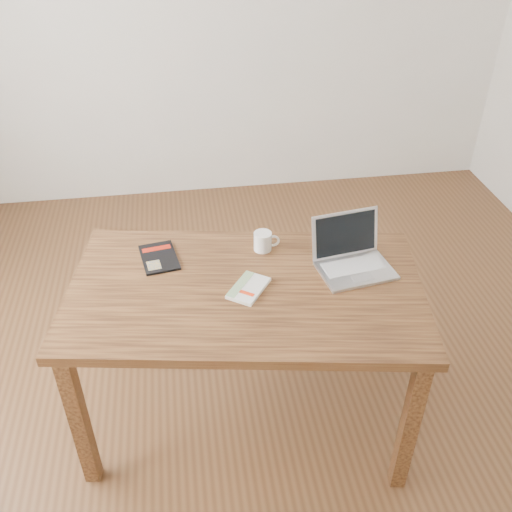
{
  "coord_description": "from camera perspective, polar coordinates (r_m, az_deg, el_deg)",
  "views": [
    {
      "loc": [
        -0.34,
        -1.87,
        2.13
      ],
      "look_at": [
        -0.07,
        -0.11,
        0.85
      ],
      "focal_mm": 40.0,
      "sensor_mm": 36.0,
      "label": 1
    }
  ],
  "objects": [
    {
      "name": "room",
      "position": [
        2.04,
        -0.31,
        13.38
      ],
      "size": [
        4.04,
        4.04,
        2.7
      ],
      "color": "#56351D",
      "rests_on": "ground"
    },
    {
      "name": "laptop",
      "position": [
        2.32,
        9.57,
        -0.08
      ],
      "size": [
        0.32,
        0.29,
        0.2
      ],
      "rotation": [
        0.0,
        0.0,
        0.16
      ],
      "color": "silver",
      "rests_on": "desk"
    },
    {
      "name": "desk",
      "position": [
        2.26,
        -1.03,
        -4.9
      ],
      "size": [
        1.48,
        1.0,
        0.75
      ],
      "rotation": [
        0.0,
        0.0,
        -0.17
      ],
      "color": "#523118",
      "rests_on": "ground"
    },
    {
      "name": "coffee_mug",
      "position": [
        2.38,
        0.74,
        1.52
      ],
      "size": [
        0.11,
        0.08,
        0.08
      ],
      "rotation": [
        0.0,
        0.0,
        -0.08
      ],
      "color": "white",
      "rests_on": "desk"
    },
    {
      "name": "white_guidebook",
      "position": [
        2.19,
        -0.76,
        -3.23
      ],
      "size": [
        0.19,
        0.21,
        0.02
      ],
      "rotation": [
        0.0,
        0.0,
        -0.61
      ],
      "color": "silver",
      "rests_on": "desk"
    },
    {
      "name": "black_guidebook",
      "position": [
        2.38,
        -9.67,
        -0.14
      ],
      "size": [
        0.17,
        0.23,
        0.01
      ],
      "rotation": [
        0.0,
        0.0,
        0.17
      ],
      "color": "black",
      "rests_on": "desk"
    }
  ]
}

